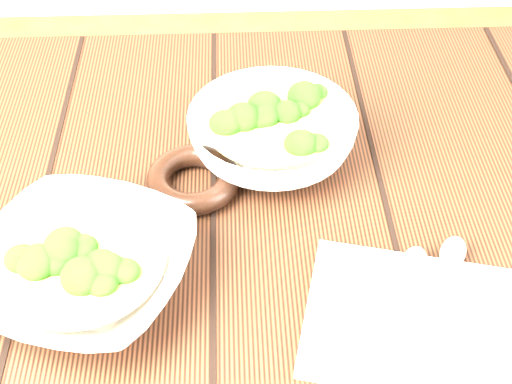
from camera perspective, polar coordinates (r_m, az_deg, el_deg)
The scene contains 7 objects.
table at distance 0.90m, azimuth -1.80°, elevation -7.70°, with size 1.20×0.80×0.75m.
soup_bowl_front at distance 0.75m, azimuth -13.70°, elevation -5.87°, with size 0.28×0.28×0.06m.
soup_bowl_back at distance 0.87m, azimuth 1.32°, elevation 4.67°, with size 0.24×0.24×0.07m.
trivet at distance 0.84m, azimuth -5.05°, elevation 1.02°, with size 0.11×0.11×0.03m, color black.
napkin at distance 0.73m, azimuth 12.20°, elevation -10.06°, with size 0.20×0.17×0.01m, color #EAE5C3.
spoon_left at distance 0.75m, azimuth 12.00°, elevation -7.38°, with size 0.08×0.16×0.01m.
spoon_right at distance 0.76m, azimuth 14.91°, elevation -6.38°, with size 0.09×0.16×0.01m.
Camera 1 is at (0.01, -0.55, 1.34)m, focal length 50.00 mm.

